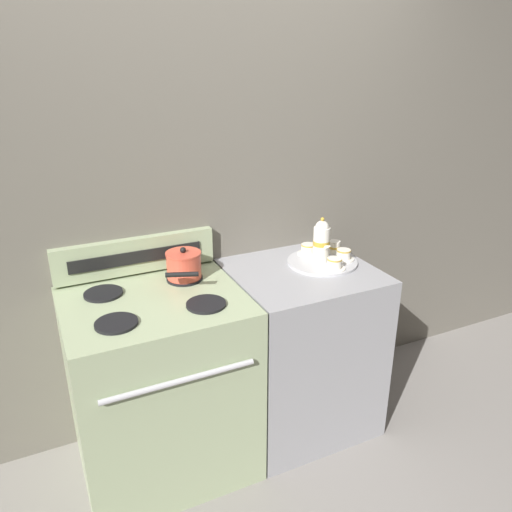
{
  "coord_description": "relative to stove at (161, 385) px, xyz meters",
  "views": [
    {
      "loc": [
        -0.79,
        -1.95,
        1.9
      ],
      "look_at": [
        0.18,
        0.09,
        0.98
      ],
      "focal_mm": 35.0,
      "sensor_mm": 36.0,
      "label": 1
    }
  ],
  "objects": [
    {
      "name": "saucepan",
      "position": [
        0.19,
        0.15,
        0.53
      ],
      "size": [
        0.21,
        0.26,
        0.15
      ],
      "color": "#D14C38",
      "rests_on": "stove"
    },
    {
      "name": "wall_back",
      "position": [
        0.36,
        0.35,
        0.65
      ],
      "size": [
        6.0,
        0.05,
        2.2
      ],
      "color": "#666056",
      "rests_on": "ground"
    },
    {
      "name": "control_panel",
      "position": [
        -0.0,
        0.3,
        0.55
      ],
      "size": [
        0.77,
        0.05,
        0.17
      ],
      "color": "#9EAD84",
      "rests_on": "stove"
    },
    {
      "name": "teacup_left",
      "position": [
        0.87,
        0.15,
        0.49
      ],
      "size": [
        0.11,
        0.11,
        0.06
      ],
      "color": "white",
      "rests_on": "serving_tray"
    },
    {
      "name": "side_counter",
      "position": [
        0.75,
        0.0,
        -0.0
      ],
      "size": [
        0.7,
        0.66,
        0.9
      ],
      "color": "#939399",
      "rests_on": "ground"
    },
    {
      "name": "ground_plane",
      "position": [
        0.36,
        0.0,
        -0.45
      ],
      "size": [
        6.0,
        6.0,
        0.0
      ],
      "primitive_type": "plane",
      "color": "gray"
    },
    {
      "name": "teapot",
      "position": [
        0.88,
        0.04,
        0.57
      ],
      "size": [
        0.09,
        0.14,
        0.23
      ],
      "color": "white",
      "rests_on": "serving_tray"
    },
    {
      "name": "teacup_right",
      "position": [
        1.0,
        -0.0,
        0.49
      ],
      "size": [
        0.11,
        0.11,
        0.06
      ],
      "color": "white",
      "rests_on": "serving_tray"
    },
    {
      "name": "teacup_front",
      "position": [
        0.89,
        -0.08,
        0.49
      ],
      "size": [
        0.11,
        0.11,
        0.06
      ],
      "color": "white",
      "rests_on": "serving_tray"
    },
    {
      "name": "creamer_jug",
      "position": [
        1.01,
        0.1,
        0.5
      ],
      "size": [
        0.06,
        0.06,
        0.07
      ],
      "color": "white",
      "rests_on": "serving_tray"
    },
    {
      "name": "serving_tray",
      "position": [
        0.89,
        0.04,
        0.46
      ],
      "size": [
        0.36,
        0.36,
        0.01
      ],
      "color": "#B2B2B7",
      "rests_on": "side_counter"
    },
    {
      "name": "stove",
      "position": [
        0.0,
        0.0,
        0.0
      ],
      "size": [
        0.79,
        0.69,
        0.92
      ],
      "color": "#9EAD84",
      "rests_on": "ground"
    }
  ]
}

